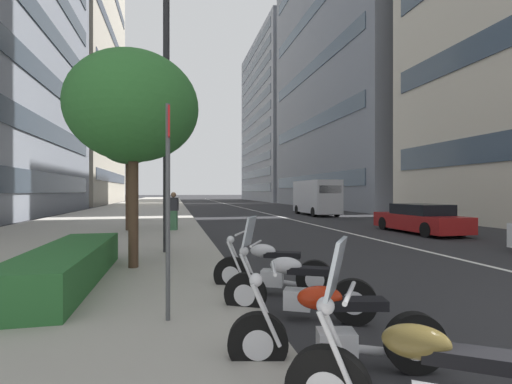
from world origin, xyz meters
name	(u,v)px	position (x,y,z in m)	size (l,w,h in m)	color
sidewalk_right_plaza	(132,213)	(30.00, 11.03, 0.07)	(160.00, 9.39, 0.15)	#A39E93
lane_centre_stripe	(249,209)	(35.00, 0.00, 0.00)	(110.00, 0.16, 0.01)	silver
motorcycle_mid_row	(334,333)	(1.19, 6.01, 0.41)	(0.74, 2.18, 1.09)	black
motorcycle_by_sign_pole	(295,289)	(2.74, 5.90, 0.44)	(1.10, 2.01, 1.48)	black
motorcycle_nearest_camera	(271,272)	(4.02, 5.91, 0.42)	(1.04, 2.01, 1.11)	black
car_lead_in_lane	(420,219)	(11.98, -3.08, 0.62)	(4.65, 1.83, 1.29)	maroon
delivery_van_ahead	(316,197)	(24.49, -3.24, 1.44)	(5.63, 2.11, 2.69)	#B7B7BC
parking_sign_by_curb	(168,191)	(2.69, 7.67, 1.85)	(0.32, 0.06, 2.86)	#47494C
street_lamp_with_banners	(178,64)	(8.31, 7.48, 5.47)	(1.26, 2.45, 9.10)	#232326
clipped_hedge_bed	(68,265)	(5.14, 9.52, 0.48)	(4.68, 1.10, 0.66)	#28602D
street_tree_mid_sidewalk	(133,108)	(6.31, 8.48, 3.72)	(2.89, 2.89, 4.81)	#473323
street_tree_far_plaza	(128,139)	(14.60, 9.56, 4.17)	(2.70, 2.70, 5.19)	#473323
pedestrian_on_plaza	(173,211)	(14.25, 7.61, 0.99)	(0.36, 0.46, 1.67)	#3F724C
office_tower_mid_left	(386,52)	(38.99, -18.44, 19.40)	(29.00, 20.32, 38.79)	slate
office_tower_near_left	(299,122)	(69.84, -17.87, 16.24)	(28.58, 19.18, 32.49)	gray
office_tower_far_right_block	(56,35)	(57.29, 24.77, 25.21)	(28.26, 16.19, 50.43)	beige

